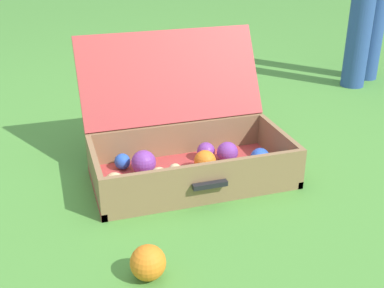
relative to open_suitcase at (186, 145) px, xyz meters
name	(u,v)px	position (x,y,z in m)	size (l,w,h in m)	color
ground_plane	(202,170)	(0.06, 0.00, -0.10)	(16.00, 16.00, 0.00)	#4C8C38
open_suitcase	(186,145)	(0.00, 0.00, 0.00)	(0.66, 0.54, 0.44)	#B23838
stray_ball_on_grass	(148,263)	(-0.25, -0.50, -0.06)	(0.09, 0.09, 0.09)	orange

